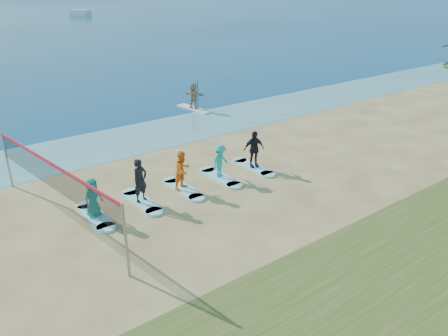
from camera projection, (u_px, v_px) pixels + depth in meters
ground at (247, 212)px, 17.05m from camera, size 600.00×600.00×0.00m
shallow_water at (130, 140)px, 24.77m from camera, size 600.00×600.00×0.00m
volleyball_net at (53, 177)px, 15.53m from camera, size 1.43×8.99×2.50m
paddleboard at (194, 109)px, 30.49m from camera, size 1.10×3.07×0.12m
paddleboarder at (194, 96)px, 30.11m from camera, size 1.10×1.72×1.77m
boat_offshore_b at (81, 15)px, 111.79m from camera, size 4.24×6.09×1.39m
surfboard_0 at (95, 216)px, 16.67m from camera, size 0.70×2.20×0.09m
student_0 at (93, 197)px, 16.35m from camera, size 0.88×0.73×1.54m
surfboard_1 at (142, 202)px, 17.76m from camera, size 0.70×2.20×0.09m
student_1 at (140, 180)px, 17.39m from camera, size 0.76×0.61×1.81m
surfboard_2 at (183, 189)px, 18.85m from camera, size 0.70×2.20×0.09m
student_2 at (183, 170)px, 18.50m from camera, size 0.97×0.84×1.69m
surfboard_3 at (220, 177)px, 19.94m from camera, size 0.70×2.20×0.09m
student_3 at (220, 161)px, 19.62m from camera, size 1.12×0.84×1.54m
surfboard_4 at (253, 167)px, 21.03m from camera, size 0.70×2.20×0.09m
student_4 at (254, 149)px, 20.66m from camera, size 1.11×0.68×1.77m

